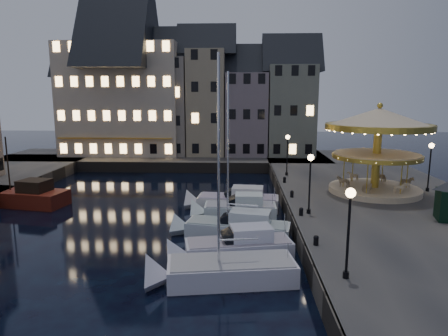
{
  "coord_description": "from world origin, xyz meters",
  "views": [
    {
      "loc": [
        2.39,
        -26.03,
        9.42
      ],
      "look_at": [
        1.0,
        8.0,
        3.2
      ],
      "focal_mm": 32.0,
      "sensor_mm": 36.0,
      "label": 1
    }
  ],
  "objects_px": {
    "bollard_a": "(316,240)",
    "motorboat_c": "(232,228)",
    "streetlamp_a": "(349,220)",
    "motorboat_b": "(232,249)",
    "motorboat_e": "(233,202)",
    "bollard_c": "(292,193)",
    "bollard_d": "(285,179)",
    "streetlamp_d": "(430,160)",
    "streetlamp_c": "(287,149)",
    "motorboat_a": "(220,272)",
    "motorboat_d": "(235,210)",
    "red_fishing_boat": "(23,197)",
    "streetlamp_b": "(310,175)",
    "bollard_b": "(301,211)",
    "carousel": "(378,134)"
  },
  "relations": [
    {
      "from": "streetlamp_a",
      "to": "bollard_d",
      "type": "xyz_separation_m",
      "value": [
        -0.6,
        20.0,
        -2.41
      ]
    },
    {
      "from": "streetlamp_b",
      "to": "motorboat_a",
      "type": "xyz_separation_m",
      "value": [
        -5.78,
        -7.99,
        -3.48
      ]
    },
    {
      "from": "motorboat_b",
      "to": "bollard_b",
      "type": "bearing_deg",
      "value": 44.71
    },
    {
      "from": "motorboat_a",
      "to": "motorboat_d",
      "type": "bearing_deg",
      "value": 86.88
    },
    {
      "from": "streetlamp_a",
      "to": "streetlamp_b",
      "type": "xyz_separation_m",
      "value": [
        0.0,
        10.0,
        0.0
      ]
    },
    {
      "from": "bollard_d",
      "to": "red_fishing_boat",
      "type": "distance_m",
      "value": 23.49
    },
    {
      "from": "streetlamp_d",
      "to": "motorboat_b",
      "type": "distance_m",
      "value": 20.8
    },
    {
      "from": "motorboat_e",
      "to": "motorboat_b",
      "type": "bearing_deg",
      "value": -89.42
    },
    {
      "from": "red_fishing_boat",
      "to": "bollard_a",
      "type": "bearing_deg",
      "value": -27.24
    },
    {
      "from": "streetlamp_c",
      "to": "bollard_a",
      "type": "xyz_separation_m",
      "value": [
        -0.6,
        -19.5,
        -2.41
      ]
    },
    {
      "from": "bollard_b",
      "to": "motorboat_b",
      "type": "bearing_deg",
      "value": -135.29
    },
    {
      "from": "bollard_a",
      "to": "bollard_c",
      "type": "xyz_separation_m",
      "value": [
        0.0,
        10.5,
        0.0
      ]
    },
    {
      "from": "streetlamp_c",
      "to": "motorboat_e",
      "type": "height_order",
      "value": "streetlamp_c"
    },
    {
      "from": "bollard_c",
      "to": "motorboat_b",
      "type": "bearing_deg",
      "value": -115.87
    },
    {
      "from": "streetlamp_c",
      "to": "motorboat_c",
      "type": "bearing_deg",
      "value": -109.47
    },
    {
      "from": "red_fishing_boat",
      "to": "bollard_b",
      "type": "bearing_deg",
      "value": -15.48
    },
    {
      "from": "bollard_c",
      "to": "motorboat_c",
      "type": "distance_m",
      "value": 7.77
    },
    {
      "from": "bollard_a",
      "to": "carousel",
      "type": "distance_m",
      "value": 15.06
    },
    {
      "from": "streetlamp_b",
      "to": "red_fishing_boat",
      "type": "relative_size",
      "value": 0.49
    },
    {
      "from": "streetlamp_a",
      "to": "streetlamp_c",
      "type": "height_order",
      "value": "same"
    },
    {
      "from": "streetlamp_c",
      "to": "red_fishing_boat",
      "type": "height_order",
      "value": "red_fishing_boat"
    },
    {
      "from": "streetlamp_d",
      "to": "motorboat_c",
      "type": "distance_m",
      "value": 19.02
    },
    {
      "from": "carousel",
      "to": "motorboat_b",
      "type": "bearing_deg",
      "value": -135.89
    },
    {
      "from": "motorboat_e",
      "to": "red_fishing_boat",
      "type": "distance_m",
      "value": 18.36
    },
    {
      "from": "bollard_a",
      "to": "motorboat_c",
      "type": "distance_m",
      "value": 6.54
    },
    {
      "from": "streetlamp_a",
      "to": "motorboat_b",
      "type": "relative_size",
      "value": 0.57
    },
    {
      "from": "streetlamp_c",
      "to": "motorboat_e",
      "type": "bearing_deg",
      "value": -123.33
    },
    {
      "from": "bollard_c",
      "to": "bollard_d",
      "type": "height_order",
      "value": "same"
    },
    {
      "from": "streetlamp_b",
      "to": "motorboat_a",
      "type": "distance_m",
      "value": 10.46
    },
    {
      "from": "bollard_b",
      "to": "red_fishing_boat",
      "type": "xyz_separation_m",
      "value": [
        -23.12,
        6.4,
        -0.89
      ]
    },
    {
      "from": "motorboat_c",
      "to": "red_fishing_boat",
      "type": "xyz_separation_m",
      "value": [
        -18.38,
        7.49,
        0.03
      ]
    },
    {
      "from": "red_fishing_boat",
      "to": "motorboat_c",
      "type": "bearing_deg",
      "value": -22.18
    },
    {
      "from": "motorboat_a",
      "to": "bollard_a",
      "type": "bearing_deg",
      "value": 21.01
    },
    {
      "from": "bollard_b",
      "to": "motorboat_e",
      "type": "distance_m",
      "value": 7.6
    },
    {
      "from": "streetlamp_d",
      "to": "motorboat_d",
      "type": "height_order",
      "value": "streetlamp_d"
    },
    {
      "from": "bollard_b",
      "to": "motorboat_b",
      "type": "relative_size",
      "value": 0.08
    },
    {
      "from": "bollard_c",
      "to": "motorboat_e",
      "type": "distance_m",
      "value": 4.94
    },
    {
      "from": "streetlamp_a",
      "to": "bollard_a",
      "type": "distance_m",
      "value": 4.71
    },
    {
      "from": "bollard_a",
      "to": "motorboat_e",
      "type": "bearing_deg",
      "value": 112.81
    },
    {
      "from": "streetlamp_a",
      "to": "red_fishing_boat",
      "type": "height_order",
      "value": "red_fishing_boat"
    },
    {
      "from": "streetlamp_c",
      "to": "carousel",
      "type": "height_order",
      "value": "carousel"
    },
    {
      "from": "carousel",
      "to": "streetlamp_a",
      "type": "bearing_deg",
      "value": -111.93
    },
    {
      "from": "streetlamp_c",
      "to": "motorboat_b",
      "type": "distance_m",
      "value": 19.64
    },
    {
      "from": "motorboat_d",
      "to": "streetlamp_d",
      "type": "bearing_deg",
      "value": 14.32
    },
    {
      "from": "bollard_c",
      "to": "motorboat_c",
      "type": "relative_size",
      "value": 0.05
    },
    {
      "from": "motorboat_b",
      "to": "motorboat_e",
      "type": "distance_m",
      "value": 10.45
    },
    {
      "from": "bollard_d",
      "to": "motorboat_e",
      "type": "xyz_separation_m",
      "value": [
        -4.77,
        -4.66,
        -0.96
      ]
    },
    {
      "from": "bollard_c",
      "to": "red_fishing_boat",
      "type": "distance_m",
      "value": 23.17
    },
    {
      "from": "motorboat_a",
      "to": "red_fishing_boat",
      "type": "relative_size",
      "value": 1.49
    },
    {
      "from": "motorboat_a",
      "to": "motorboat_c",
      "type": "xyz_separation_m",
      "value": [
        0.45,
        6.4,
        0.14
      ]
    }
  ]
}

